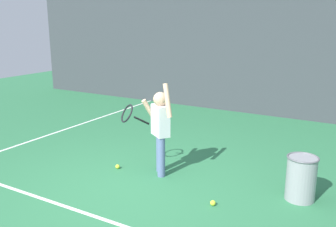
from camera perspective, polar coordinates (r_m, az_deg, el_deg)
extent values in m
plane|color=#2D7247|center=(4.92, -5.94, -12.06)|extent=(20.00, 20.00, 0.00)
cube|color=white|center=(4.46, -11.25, -15.20)|extent=(9.00, 0.05, 0.00)
cube|color=white|center=(7.44, -19.20, -3.59)|extent=(0.05, 9.00, 0.00)
cube|color=#383D42|center=(8.89, 13.07, 9.77)|extent=(13.21, 0.08, 3.09)
cylinder|color=slate|center=(12.48, -16.92, 11.04)|extent=(0.09, 0.09, 3.24)
cylinder|color=slate|center=(8.94, 13.22, 10.27)|extent=(0.09, 0.09, 3.24)
cylinder|color=slate|center=(5.46, -1.24, -5.99)|extent=(0.11, 0.11, 0.58)
cylinder|color=slate|center=(5.28, -1.04, -6.69)|extent=(0.11, 0.11, 0.58)
cube|color=white|center=(5.21, -1.17, -1.07)|extent=(0.34, 0.31, 0.44)
sphere|color=tan|center=(5.14, -1.19, 2.21)|extent=(0.20, 0.20, 0.20)
cylinder|color=tan|center=(4.97, -0.07, 1.99)|extent=(0.21, 0.17, 0.46)
cylinder|color=tan|center=(5.34, -2.60, 0.06)|extent=(0.22, 0.28, 0.43)
cylinder|color=black|center=(5.40, -4.07, -1.08)|extent=(0.16, 0.21, 0.15)
torus|color=black|center=(5.29, -6.32, 0.02)|extent=(0.33, 0.30, 0.26)
cylinder|color=gray|center=(4.91, 19.75, -9.40)|extent=(0.36, 0.36, 0.55)
torus|color=#595B60|center=(4.81, 20.02, -6.39)|extent=(0.38, 0.38, 0.02)
sphere|color=#CCE033|center=(4.62, 6.91, -13.48)|extent=(0.07, 0.07, 0.07)
sphere|color=#CCE033|center=(5.68, -7.75, -8.08)|extent=(0.07, 0.07, 0.07)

